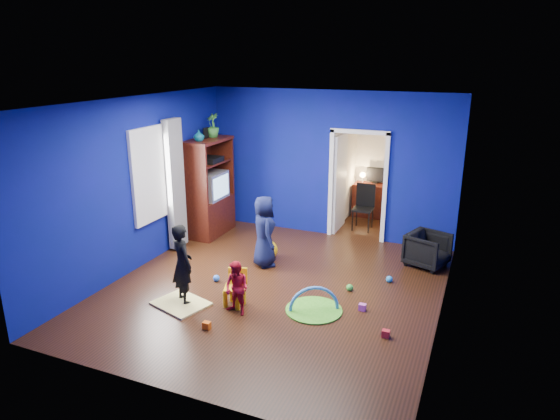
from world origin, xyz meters
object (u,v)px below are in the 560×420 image
at_px(child_black, 182,264).
at_px(study_desk, 373,200).
at_px(crt_tv, 211,186).
at_px(armchair, 428,250).
at_px(toddler_red, 237,288).
at_px(kid_chair, 234,290).
at_px(vase, 199,136).
at_px(child_navy, 264,231).
at_px(hopper_ball, 268,250).
at_px(tv_armoire, 209,187).
at_px(play_mat, 314,310).
at_px(folding_chair, 363,208).

relative_size(child_black, study_desk, 1.39).
bearing_deg(crt_tv, armchair, 0.12).
relative_size(toddler_red, kid_chair, 1.58).
distance_m(armchair, kid_chair, 3.54).
bearing_deg(study_desk, toddler_red, -98.43).
bearing_deg(study_desk, vase, -136.16).
xyz_separation_m(child_navy, kid_chair, (0.21, -1.52, -0.38)).
relative_size(hopper_ball, study_desk, 0.41).
xyz_separation_m(child_black, toddler_red, (0.90, -0.01, -0.22)).
relative_size(toddler_red, vase, 3.71).
distance_m(vase, hopper_ball, 2.55).
bearing_deg(vase, hopper_ball, -17.36).
height_order(tv_armoire, kid_chair, tv_armoire).
height_order(child_black, study_desk, child_black).
distance_m(hopper_ball, play_mat, 2.03).
bearing_deg(vase, tv_armoire, 90.00).
relative_size(armchair, kid_chair, 1.31).
relative_size(child_black, play_mat, 1.49).
bearing_deg(hopper_ball, folding_chair, 62.53).
xyz_separation_m(hopper_ball, study_desk, (1.18, 3.22, 0.19)).
height_order(toddler_red, crt_tv, crt_tv).
distance_m(armchair, child_navy, 2.86).
bearing_deg(toddler_red, crt_tv, 139.71).
bearing_deg(tv_armoire, toddler_red, -53.57).
bearing_deg(vase, child_black, -64.89).
bearing_deg(hopper_ball, vase, 162.64).
relative_size(hopper_ball, kid_chair, 0.72).
height_order(armchair, hopper_ball, armchair).
distance_m(kid_chair, play_mat, 1.19).
bearing_deg(hopper_ball, child_navy, -78.69).
bearing_deg(kid_chair, study_desk, 59.67).
bearing_deg(hopper_ball, play_mat, -46.55).
bearing_deg(toddler_red, hopper_ball, 115.52).
relative_size(vase, tv_armoire, 0.11).
xyz_separation_m(child_black, play_mat, (1.88, 0.49, -0.60)).
bearing_deg(vase, study_desk, 43.84).
relative_size(toddler_red, study_desk, 0.90).
bearing_deg(study_desk, kid_chair, -100.44).
xyz_separation_m(toddler_red, vase, (-2.05, 2.48, 1.67)).
height_order(vase, crt_tv, vase).
distance_m(kid_chair, study_desk, 5.07).
distance_m(toddler_red, tv_armoire, 3.50).
bearing_deg(crt_tv, hopper_ball, -26.90).
xyz_separation_m(vase, hopper_ball, (1.64, -0.51, -1.89)).
xyz_separation_m(child_black, folding_chair, (1.66, 4.21, -0.15)).
bearing_deg(vase, toddler_red, -50.40).
distance_m(child_black, tv_armoire, 3.02).
xyz_separation_m(hopper_ball, play_mat, (1.39, -1.47, -0.17)).
bearing_deg(child_black, crt_tv, -33.88).
xyz_separation_m(toddler_red, hopper_ball, (-0.41, 1.97, -0.21)).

